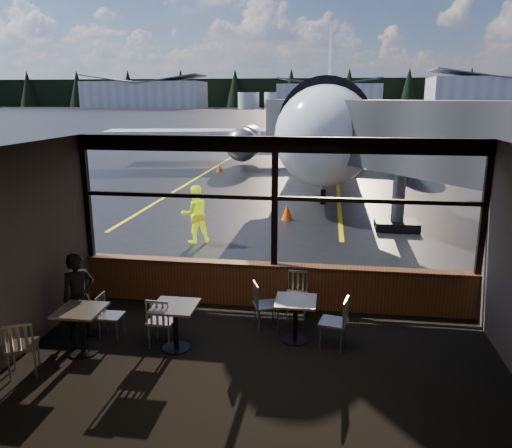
% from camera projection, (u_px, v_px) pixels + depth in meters
% --- Properties ---
extents(ground_plane, '(520.00, 520.00, 0.00)m').
position_uv_depth(ground_plane, '(327.00, 114.00, 125.45)').
color(ground_plane, black).
rests_on(ground_plane, ground).
extents(carpet_floor, '(8.00, 6.00, 0.01)m').
position_uv_depth(carpet_floor, '(252.00, 385.00, 7.53)').
color(carpet_floor, black).
rests_on(carpet_floor, ground).
extents(ceiling, '(8.00, 6.00, 0.04)m').
position_uv_depth(ceiling, '(251.00, 154.00, 6.66)').
color(ceiling, '#38332D').
rests_on(ceiling, ground).
extents(wall_back, '(8.00, 0.04, 3.50)m').
position_uv_depth(wall_back, '(197.00, 399.00, 4.22)').
color(wall_back, '#4A413B').
rests_on(wall_back, ground).
extents(window_sill, '(8.00, 0.28, 0.90)m').
position_uv_depth(window_sill, '(274.00, 286.00, 10.29)').
color(window_sill, '#5B311B').
rests_on(window_sill, ground).
extents(window_header, '(8.00, 0.18, 0.30)m').
position_uv_depth(window_header, '(275.00, 144.00, 9.58)').
color(window_header, black).
rests_on(window_header, ground).
extents(mullion_left, '(0.12, 0.12, 2.60)m').
position_uv_depth(mullion_left, '(87.00, 197.00, 10.42)').
color(mullion_left, black).
rests_on(mullion_left, ground).
extents(mullion_centre, '(0.12, 0.12, 2.60)m').
position_uv_depth(mullion_centre, '(275.00, 203.00, 9.86)').
color(mullion_centre, black).
rests_on(mullion_centre, ground).
extents(mullion_right, '(0.12, 0.12, 2.60)m').
position_uv_depth(mullion_right, '(485.00, 209.00, 9.30)').
color(mullion_right, black).
rests_on(mullion_right, ground).
extents(window_transom, '(8.00, 0.10, 0.08)m').
position_uv_depth(window_transom, '(275.00, 198.00, 9.84)').
color(window_transom, black).
rests_on(window_transom, ground).
extents(airliner, '(28.83, 34.57, 10.54)m').
position_uv_depth(airliner, '(329.00, 80.00, 30.22)').
color(airliner, white).
rests_on(airliner, ground_plane).
extents(jet_bridge, '(8.36, 10.22, 4.46)m').
position_uv_depth(jet_bridge, '(417.00, 168.00, 14.62)').
color(jet_bridge, '#2F2F31').
rests_on(jet_bridge, ground_plane).
extents(cafe_table_near, '(0.71, 0.71, 0.78)m').
position_uv_depth(cafe_table_near, '(295.00, 320.00, 8.84)').
color(cafe_table_near, gray).
rests_on(cafe_table_near, carpet_floor).
extents(cafe_table_mid, '(0.74, 0.74, 0.81)m').
position_uv_depth(cafe_table_mid, '(176.00, 327.00, 8.54)').
color(cafe_table_mid, gray).
rests_on(cafe_table_mid, carpet_floor).
extents(cafe_table_left, '(0.73, 0.73, 0.81)m').
position_uv_depth(cafe_table_left, '(82.00, 331.00, 8.40)').
color(cafe_table_left, '#A4A097').
rests_on(cafe_table_left, carpet_floor).
extents(chair_near_e, '(0.61, 0.61, 0.94)m').
position_uv_depth(chair_near_e, '(333.00, 323.00, 8.57)').
color(chair_near_e, '#A9A499').
rests_on(chair_near_e, carpet_floor).
extents(chair_near_w, '(0.65, 0.65, 0.93)m').
position_uv_depth(chair_near_w, '(266.00, 306.00, 9.28)').
color(chair_near_w, '#B1ADA0').
rests_on(chair_near_w, carpet_floor).
extents(chair_near_n, '(0.50, 0.50, 0.90)m').
position_uv_depth(chair_near_n, '(297.00, 295.00, 9.84)').
color(chair_near_n, '#ADA89C').
rests_on(chair_near_n, carpet_floor).
extents(chair_mid_s, '(0.53, 0.53, 0.94)m').
position_uv_depth(chair_mid_s, '(162.00, 321.00, 8.65)').
color(chair_mid_s, beige).
rests_on(chair_mid_s, carpet_floor).
extents(chair_mid_w, '(0.46, 0.46, 0.83)m').
position_uv_depth(chair_mid_w, '(111.00, 316.00, 8.94)').
color(chair_mid_w, '#B3AEA2').
rests_on(chair_mid_w, carpet_floor).
extents(chair_left_s, '(0.69, 0.69, 0.95)m').
position_uv_depth(chair_left_s, '(22.00, 346.00, 7.75)').
color(chair_left_s, '#B9B3A7').
rests_on(chair_left_s, carpet_floor).
extents(passenger, '(0.68, 0.67, 1.58)m').
position_uv_depth(passenger, '(79.00, 297.00, 8.87)').
color(passenger, black).
rests_on(passenger, carpet_floor).
extents(ground_crew, '(1.05, 0.98, 1.73)m').
position_uv_depth(ground_crew, '(195.00, 214.00, 14.80)').
color(ground_crew, '#BFF219').
rests_on(ground_crew, ground_plane).
extents(cone_nose, '(0.41, 0.41, 0.56)m').
position_uv_depth(cone_nose, '(287.00, 212.00, 17.66)').
color(cone_nose, '#E06207').
rests_on(cone_nose, ground_plane).
extents(cone_wing, '(0.33, 0.33, 0.46)m').
position_uv_depth(cone_wing, '(219.00, 168.00, 29.04)').
color(cone_wing, '#DC6306').
rests_on(cone_wing, ground_plane).
extents(hangar_left, '(45.00, 18.00, 11.00)m').
position_uv_depth(hangar_left, '(145.00, 94.00, 191.49)').
color(hangar_left, silver).
rests_on(hangar_left, ground_plane).
extents(hangar_mid, '(38.00, 15.00, 10.00)m').
position_uv_depth(hangar_mid, '(329.00, 95.00, 186.53)').
color(hangar_mid, silver).
rests_on(hangar_mid, ground_plane).
extents(hangar_right, '(50.00, 20.00, 12.00)m').
position_uv_depth(hangar_right, '(505.00, 92.00, 171.11)').
color(hangar_right, silver).
rests_on(hangar_right, ground_plane).
extents(fuel_tank_a, '(8.00, 8.00, 6.00)m').
position_uv_depth(fuel_tank_a, '(249.00, 101.00, 188.38)').
color(fuel_tank_a, silver).
rests_on(fuel_tank_a, ground_plane).
extents(fuel_tank_b, '(8.00, 8.00, 6.00)m').
position_uv_depth(fuel_tank_b, '(275.00, 101.00, 186.97)').
color(fuel_tank_b, silver).
rests_on(fuel_tank_b, ground_plane).
extents(fuel_tank_c, '(8.00, 8.00, 6.00)m').
position_uv_depth(fuel_tank_c, '(302.00, 101.00, 185.56)').
color(fuel_tank_c, silver).
rests_on(fuel_tank_c, ground_plane).
extents(treeline, '(360.00, 3.00, 12.00)m').
position_uv_depth(treeline, '(329.00, 93.00, 210.25)').
color(treeline, black).
rests_on(treeline, ground_plane).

